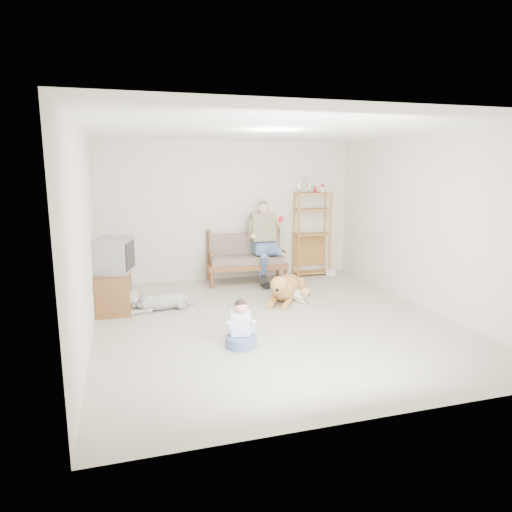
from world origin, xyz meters
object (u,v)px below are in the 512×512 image
object	(u,v)px
loveseat	(245,257)
etagere	(312,233)
tv_stand	(114,291)
golden_retriever	(285,287)

from	to	relation	value
loveseat	etagere	bearing A→B (deg)	13.02
loveseat	tv_stand	bearing A→B (deg)	-149.26
loveseat	tv_stand	world-z (taller)	loveseat
golden_retriever	etagere	bearing A→B (deg)	84.98
loveseat	etagere	xyz separation A→B (m)	(1.47, 0.20, 0.39)
loveseat	golden_retriever	size ratio (longest dim) A/B	1.05
tv_stand	golden_retriever	world-z (taller)	tv_stand
tv_stand	golden_retriever	distance (m)	2.79
etagere	tv_stand	size ratio (longest dim) A/B	2.15
tv_stand	golden_retriever	bearing A→B (deg)	-0.37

